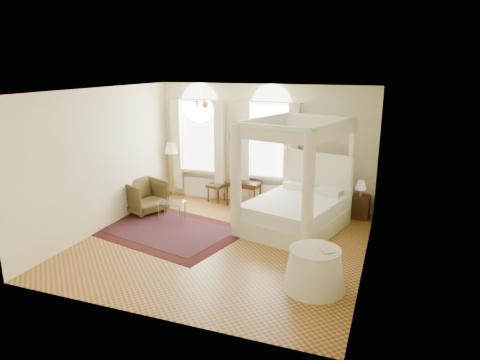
% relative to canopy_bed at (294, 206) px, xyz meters
% --- Properties ---
extents(ground, '(6.00, 6.00, 0.00)m').
position_rel_canopy_bed_xyz_m(ground, '(-1.27, -1.34, -0.60)').
color(ground, '#AA7831').
rests_on(ground, ground).
extents(room_walls, '(6.00, 6.00, 6.00)m').
position_rel_canopy_bed_xyz_m(room_walls, '(-1.27, -1.34, 1.38)').
color(room_walls, '#FFF7C2').
rests_on(room_walls, ground).
extents(window_left, '(1.62, 0.27, 3.29)m').
position_rel_canopy_bed_xyz_m(window_left, '(-3.17, 1.53, 0.89)').
color(window_left, white).
rests_on(window_left, room_walls).
extents(window_right, '(1.62, 0.27, 3.29)m').
position_rel_canopy_bed_xyz_m(window_right, '(-1.07, 1.53, 0.89)').
color(window_right, white).
rests_on(window_right, room_walls).
extents(chandelier, '(0.51, 0.45, 0.50)m').
position_rel_canopy_bed_xyz_m(chandelier, '(-2.17, -0.14, 2.31)').
color(chandelier, gold).
rests_on(chandelier, room_walls).
extents(wall_pictures, '(2.54, 0.03, 0.39)m').
position_rel_canopy_bed_xyz_m(wall_pictures, '(-1.19, 1.63, 1.30)').
color(wall_pictures, black).
rests_on(wall_pictures, room_walls).
extents(canopy_bed, '(2.52, 2.83, 2.62)m').
position_rel_canopy_bed_xyz_m(canopy_bed, '(0.00, 0.00, 0.00)').
color(canopy_bed, beige).
rests_on(canopy_bed, ground).
extents(nightstand, '(0.44, 0.40, 0.59)m').
position_rel_canopy_bed_xyz_m(nightstand, '(1.43, 1.36, -0.30)').
color(nightstand, '#3D1F10').
rests_on(nightstand, ground).
extents(nightstand_lamp, '(0.28, 0.28, 0.41)m').
position_rel_canopy_bed_xyz_m(nightstand_lamp, '(1.39, 1.30, 0.27)').
color(nightstand_lamp, gold).
rests_on(nightstand_lamp, nightstand).
extents(writing_desk, '(0.99, 0.60, 0.70)m').
position_rel_canopy_bed_xyz_m(writing_desk, '(-1.70, 1.25, 0.01)').
color(writing_desk, '#3D1F10').
rests_on(writing_desk, ground).
extents(laptop, '(0.39, 0.31, 0.03)m').
position_rel_canopy_bed_xyz_m(laptop, '(-1.60, 1.18, 0.12)').
color(laptop, black).
rests_on(laptop, writing_desk).
extents(stool, '(0.51, 0.51, 0.51)m').
position_rel_canopy_bed_xyz_m(stool, '(-2.58, 1.36, -0.17)').
color(stool, '#443B1D').
rests_on(stool, ground).
extents(armchair, '(1.24, 1.23, 0.87)m').
position_rel_canopy_bed_xyz_m(armchair, '(-3.97, -0.17, -0.16)').
color(armchair, '#44381D').
rests_on(armchair, ground).
extents(coffee_table, '(0.71, 0.54, 0.45)m').
position_rel_canopy_bed_xyz_m(coffee_table, '(-3.06, -0.36, -0.19)').
color(coffee_table, silver).
rests_on(coffee_table, ground).
extents(floor_lamp, '(0.42, 0.42, 1.61)m').
position_rel_canopy_bed_xyz_m(floor_lamp, '(-3.97, 1.36, 0.78)').
color(floor_lamp, gold).
rests_on(floor_lamp, ground).
extents(oriental_rug, '(3.84, 3.13, 0.01)m').
position_rel_canopy_bed_xyz_m(oriental_rug, '(-2.77, -1.09, -0.59)').
color(oriental_rug, '#390E0D').
rests_on(oriental_rug, ground).
extents(side_table, '(1.09, 1.09, 0.74)m').
position_rel_canopy_bed_xyz_m(side_table, '(0.98, -2.57, -0.23)').
color(side_table, beige).
rests_on(side_table, ground).
extents(book, '(0.32, 0.34, 0.03)m').
position_rel_canopy_bed_xyz_m(book, '(1.10, -2.64, 0.16)').
color(book, black).
rests_on(book, side_table).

